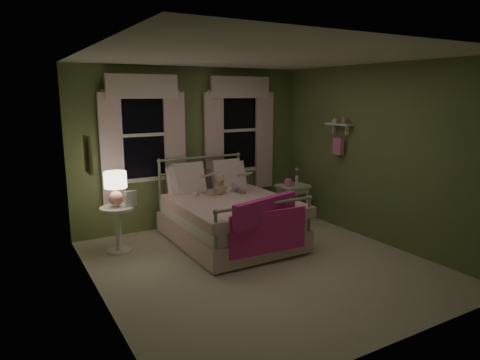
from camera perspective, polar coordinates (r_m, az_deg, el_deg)
room_shell at (r=5.30m, az=2.95°, el=1.95°), size 4.20×4.20×4.20m
bed at (r=6.36m, az=-1.58°, el=-4.90°), size 1.58×2.04×1.18m
pink_throw at (r=5.45m, az=3.58°, el=-5.25°), size 1.10×0.39×0.71m
child_left at (r=6.48m, az=-5.56°, el=0.27°), size 0.26×0.18×0.71m
child_right at (r=6.73m, az=-1.21°, el=0.46°), size 0.34×0.28×0.64m
book_left at (r=6.25m, az=-4.61°, el=0.23°), size 0.21×0.13×0.26m
book_right at (r=6.51m, az=-0.15°, el=0.34°), size 0.22×0.15×0.26m
teddy_bear at (r=6.48m, az=-2.70°, el=-0.87°), size 0.23×0.19×0.31m
nightstand_left at (r=6.17m, az=-15.98°, el=-5.54°), size 0.46×0.46×0.65m
table_lamp at (r=6.04m, az=-16.26°, el=-0.66°), size 0.30×0.30×0.47m
book_nightstand at (r=6.05m, az=-15.00°, el=-3.45°), size 0.18×0.24×0.02m
nightstand_right at (r=7.35m, az=7.03°, el=-1.40°), size 0.50×0.40×0.64m
pink_toy at (r=7.26m, az=6.45°, el=-0.28°), size 0.14×0.19×0.14m
bud_vase at (r=7.42m, az=7.58°, el=0.58°), size 0.06×0.06×0.28m
window_left at (r=6.74m, az=-12.75°, el=6.47°), size 1.34×0.13×1.96m
window_right at (r=7.43m, az=-0.05°, el=7.18°), size 1.34×0.13×1.96m
wall_shelf at (r=6.99m, az=13.01°, el=5.81°), size 0.15×0.50×0.60m
framed_picture at (r=5.11m, az=-19.62°, el=3.21°), size 0.03×0.32×0.42m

